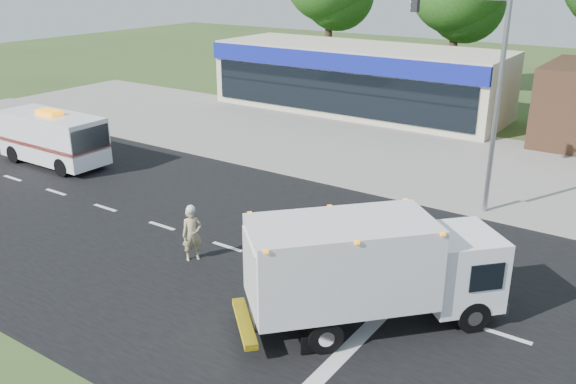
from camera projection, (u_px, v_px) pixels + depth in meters
name	position (u px, v px, depth m)	size (l,w,h in m)	color
ground	(305.00, 272.00, 18.28)	(120.00, 120.00, 0.00)	#385123
road_asphalt	(305.00, 272.00, 18.28)	(60.00, 14.00, 0.02)	black
sidewalk	(415.00, 191.00, 24.59)	(60.00, 2.40, 0.12)	gray
parking_apron	(464.00, 157.00, 29.09)	(60.00, 9.00, 0.02)	gray
lane_markings	(319.00, 304.00, 16.52)	(55.20, 7.00, 0.01)	silver
ems_box_truck	(369.00, 266.00, 15.02)	(6.01, 6.24, 2.94)	black
emergency_worker	(192.00, 233.00, 18.74)	(0.70, 0.75, 1.83)	tan
ambulance_van	(55.00, 138.00, 27.60)	(5.40, 2.14, 2.54)	white
retail_strip_mall	(358.00, 78.00, 37.73)	(18.00, 6.20, 4.00)	beige
traffic_signal_pole	(481.00, 79.00, 21.18)	(3.51, 0.25, 8.00)	gray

